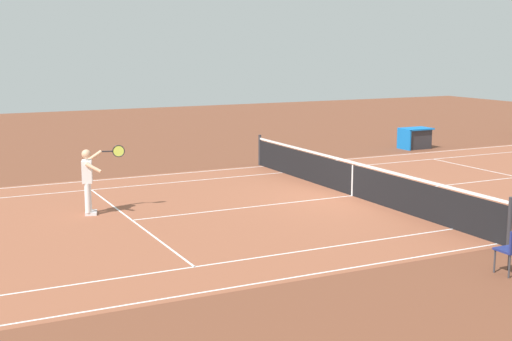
% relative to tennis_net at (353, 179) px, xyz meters
% --- Properties ---
extents(ground_plane, '(60.00, 60.00, 0.00)m').
position_rel_tennis_net_xyz_m(ground_plane, '(0.00, 0.00, -0.49)').
color(ground_plane, brown).
extents(court_slab, '(24.20, 11.40, 0.00)m').
position_rel_tennis_net_xyz_m(court_slab, '(0.00, 0.00, -0.49)').
color(court_slab, '#935138').
rests_on(court_slab, ground_plane).
extents(court_line_markings, '(23.85, 11.05, 0.01)m').
position_rel_tennis_net_xyz_m(court_line_markings, '(0.00, 0.00, -0.49)').
color(court_line_markings, white).
rests_on(court_line_markings, ground_plane).
extents(tennis_net, '(0.10, 11.70, 1.08)m').
position_rel_tennis_net_xyz_m(tennis_net, '(0.00, 0.00, 0.00)').
color(tennis_net, '#2D2D33').
rests_on(tennis_net, ground_plane).
extents(tennis_player_near, '(1.17, 0.75, 1.70)m').
position_rel_tennis_net_xyz_m(tennis_player_near, '(7.16, -1.06, 0.44)').
color(tennis_player_near, white).
rests_on(tennis_player_near, ground_plane).
extents(tennis_ball, '(0.07, 0.07, 0.07)m').
position_rel_tennis_net_xyz_m(tennis_ball, '(-1.79, -2.35, -0.46)').
color(tennis_ball, '#CCE01E').
rests_on(tennis_ball, ground_plane).
extents(equipment_cart_tarped, '(1.25, 0.84, 0.85)m').
position_rel_tennis_net_xyz_m(equipment_cart_tarped, '(-7.54, -6.61, -0.05)').
color(equipment_cart_tarped, '#2D2D33').
rests_on(equipment_cart_tarped, ground_plane).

